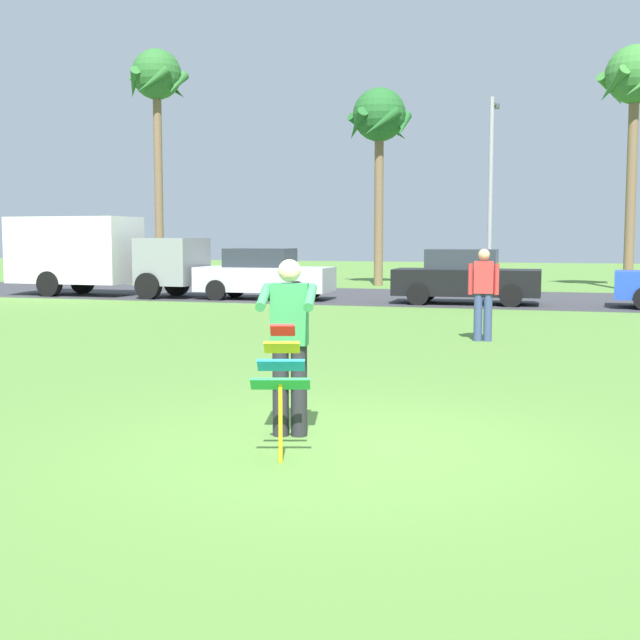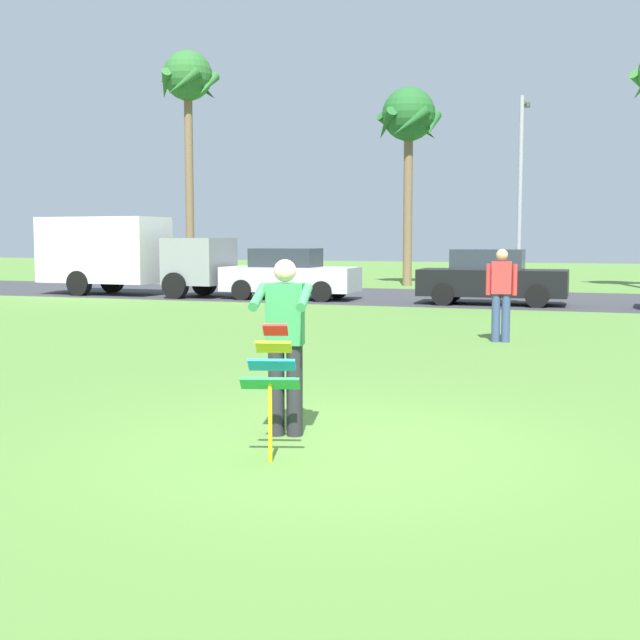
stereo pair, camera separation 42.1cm
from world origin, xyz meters
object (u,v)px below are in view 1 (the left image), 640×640
Objects in this scene: kite_held at (281,370)px; palm_tree_centre_far at (635,85)px; parked_car_black at (466,278)px; palm_tree_right_near at (379,123)px; streetlight_pole at (491,181)px; person_walker_near at (483,292)px; palm_tree_left_near at (157,86)px; person_kite_flyer at (289,340)px; parked_truck_grey_van at (96,253)px; parked_car_silver at (264,275)px.

kite_held is 27.60m from palm_tree_centre_far.
palm_tree_right_near is at bearing 118.39° from parked_car_black.
streetlight_pole is 4.05× the size of person_walker_near.
palm_tree_left_near is 14.85m from streetlight_pole.
kite_held is 27.71m from palm_tree_right_near.
palm_tree_right_near reaches higher than person_walker_near.
parked_truck_grey_van reaches higher than person_kite_flyer.
parked_car_silver is at bearing 111.70° from person_kite_flyer.
kite_held is 19.36m from parked_car_silver.
palm_tree_right_near is (-5.19, 25.78, 5.52)m from person_kite_flyer.
parked_car_black is 0.43× the size of palm_tree_left_near.
palm_tree_centre_far is at bearing 0.75° from palm_tree_left_near.
palm_tree_left_near is (-14.21, 8.20, 7.56)m from parked_car_black.
person_walker_near is (0.73, 9.16, 0.15)m from kite_held.
parked_car_black is 2.46× the size of person_walker_near.
person_walker_near reaches higher than parked_car_silver.
parked_car_black is at bearing -0.00° from parked_car_silver.
person_kite_flyer is 21.48m from parked_truck_grey_van.
palm_tree_left_near is 5.70× the size of person_walker_near.
palm_tree_right_near is 5.41m from streetlight_pole.
palm_tree_right_near is (-4.62, 8.56, 5.69)m from parked_car_black.
streetlight_pole is (-0.06, 7.04, 3.22)m from parked_car_black.
person_kite_flyer reaches higher than parked_car_silver.
parked_car_silver is (5.98, -0.00, -0.64)m from parked_truck_grey_van.
palm_tree_right_near is (9.58, 0.35, -1.86)m from palm_tree_left_near.
kite_held is 18.04m from parked_car_black.
palm_tree_right_near reaches higher than parked_car_black.
parked_car_black is (-0.77, 18.03, -0.01)m from kite_held.
palm_tree_right_near is at bearing 101.47° from kite_held.
parked_car_black is at bearing -30.00° from palm_tree_left_near.
palm_tree_centre_far is (4.08, 26.48, 6.63)m from kite_held.
streetlight_pole reaches higher than kite_held.
parked_truck_grey_van is 14.33m from streetlight_pole.
parked_car_silver is (-6.85, 17.23, -0.18)m from person_kite_flyer.
streetlight_pole is (4.57, -1.52, -2.47)m from palm_tree_right_near.
person_kite_flyer is 26.82m from palm_tree_centre_far.
streetlight_pole is (12.21, 7.04, 2.59)m from parked_truck_grey_van.
parked_car_silver is 11.80m from person_walker_near.
streetlight_pole is (-0.63, 24.26, 3.05)m from person_kite_flyer.
palm_tree_centre_far reaches higher than kite_held.
person_kite_flyer is 0.25× the size of streetlight_pole.
palm_tree_left_near is (-14.98, 26.23, 7.55)m from kite_held.
parked_car_silver is at bearing -0.00° from parked_truck_grey_van.
person_walker_near is (13.76, -8.87, -0.48)m from parked_truck_grey_van.
palm_tree_right_near reaches higher than streetlight_pole.
palm_tree_left_near is 1.41× the size of streetlight_pole.
palm_tree_left_near is (-7.92, 8.20, 7.56)m from parked_car_silver.
person_kite_flyer reaches higher than kite_held.
parked_truck_grey_van reaches higher than parked_car_silver.
palm_tree_right_near reaches higher than person_kite_flyer.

